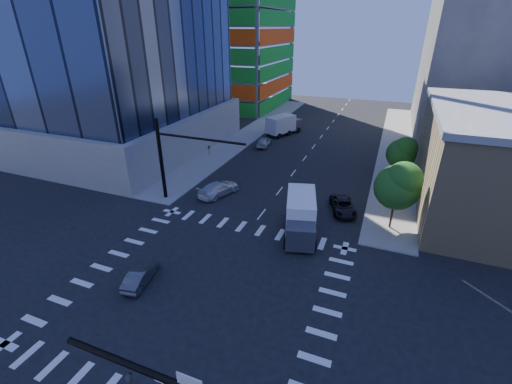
% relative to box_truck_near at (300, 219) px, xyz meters
% --- Properties ---
extents(ground, '(160.00, 160.00, 0.00)m').
position_rel_box_truck_near_xyz_m(ground, '(-4.66, -9.86, -1.54)').
color(ground, black).
rests_on(ground, ground).
extents(road_markings, '(20.00, 20.00, 0.01)m').
position_rel_box_truck_near_xyz_m(road_markings, '(-4.66, -9.86, -1.54)').
color(road_markings, silver).
rests_on(road_markings, ground).
extents(sidewalk_ne, '(5.00, 60.00, 0.15)m').
position_rel_box_truck_near_xyz_m(sidewalk_ne, '(7.84, 30.14, -1.47)').
color(sidewalk_ne, gray).
rests_on(sidewalk_ne, ground).
extents(sidewalk_nw, '(5.00, 60.00, 0.15)m').
position_rel_box_truck_near_xyz_m(sidewalk_nw, '(-17.16, 30.14, -1.47)').
color(sidewalk_nw, gray).
rests_on(sidewalk_nw, ground).
extents(bg_building_ne, '(24.00, 30.00, 28.00)m').
position_rel_box_truck_near_xyz_m(bg_building_ne, '(22.34, 45.14, 12.46)').
color(bg_building_ne, '#635E59').
rests_on(bg_building_ne, ground).
extents(signal_mast_nw, '(10.20, 0.40, 9.00)m').
position_rel_box_truck_near_xyz_m(signal_mast_nw, '(-14.65, 1.64, 3.95)').
color(signal_mast_nw, black).
rests_on(signal_mast_nw, sidewalk_nw).
extents(tree_south, '(4.16, 4.16, 6.82)m').
position_rel_box_truck_near_xyz_m(tree_south, '(7.97, 4.05, 3.14)').
color(tree_south, '#382316').
rests_on(tree_south, sidewalk_ne).
extents(tree_north, '(3.54, 3.52, 5.78)m').
position_rel_box_truck_near_xyz_m(tree_north, '(8.27, 16.05, 2.44)').
color(tree_north, '#382316').
rests_on(tree_north, sidewalk_ne).
extents(car_nb_far, '(3.70, 5.29, 1.34)m').
position_rel_box_truck_near_xyz_m(car_nb_far, '(3.08, 5.84, -0.87)').
color(car_nb_far, black).
rests_on(car_nb_far, ground).
extents(car_sb_near, '(3.76, 5.77, 1.55)m').
position_rel_box_truck_near_xyz_m(car_sb_near, '(-10.92, 4.67, -0.77)').
color(car_sb_near, white).
rests_on(car_sb_near, ground).
extents(car_sb_mid, '(2.32, 4.69, 1.54)m').
position_rel_box_truck_near_xyz_m(car_sb_mid, '(-12.29, 23.31, -0.78)').
color(car_sb_mid, '#B2B6BB').
rests_on(car_sb_mid, ground).
extents(car_sb_cross, '(1.96, 3.96, 1.25)m').
position_rel_box_truck_near_xyz_m(car_sb_cross, '(-9.46, -11.10, -0.92)').
color(car_sb_cross, '#45464A').
rests_on(car_sb_cross, ground).
extents(box_truck_near, '(4.45, 7.16, 3.49)m').
position_rel_box_truck_near_xyz_m(box_truck_near, '(0.00, 0.00, 0.00)').
color(box_truck_near, black).
rests_on(box_truck_near, ground).
extents(box_truck_far, '(5.25, 7.17, 3.46)m').
position_rel_box_truck_near_xyz_m(box_truck_far, '(-11.26, 31.26, -0.01)').
color(box_truck_far, black).
rests_on(box_truck_far, ground).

